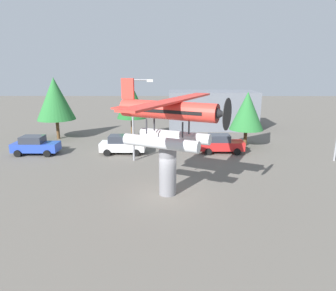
{
  "coord_description": "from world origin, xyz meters",
  "views": [
    {
      "loc": [
        0.15,
        -17.95,
        7.9
      ],
      "look_at": [
        0.0,
        3.0,
        2.46
      ],
      "focal_mm": 32.0,
      "sensor_mm": 36.0,
      "label": 1
    }
  ],
  "objects_px": {
    "display_pedestal": "(168,170)",
    "car_near_blue": "(35,145)",
    "storefront_building": "(212,110)",
    "car_mid_white": "(122,145)",
    "tree_west": "(55,99)",
    "floatplane_monument": "(170,118)",
    "streetlight_primary": "(135,114)",
    "tree_center_back": "(247,111)",
    "car_far_red": "(221,144)",
    "tree_east": "(132,101)"
  },
  "relations": [
    {
      "from": "display_pedestal",
      "to": "storefront_building",
      "type": "relative_size",
      "value": 0.29
    },
    {
      "from": "display_pedestal",
      "to": "car_mid_white",
      "type": "xyz_separation_m",
      "value": [
        -4.4,
        9.43,
        -0.76
      ]
    },
    {
      "from": "car_near_blue",
      "to": "tree_center_back",
      "type": "bearing_deg",
      "value": 9.59
    },
    {
      "from": "streetlight_primary",
      "to": "tree_center_back",
      "type": "distance_m",
      "value": 12.1
    },
    {
      "from": "tree_west",
      "to": "tree_east",
      "type": "distance_m",
      "value": 8.56
    },
    {
      "from": "display_pedestal",
      "to": "car_near_blue",
      "type": "distance_m",
      "value": 15.49
    },
    {
      "from": "floatplane_monument",
      "to": "tree_west",
      "type": "height_order",
      "value": "floatplane_monument"
    },
    {
      "from": "car_far_red",
      "to": "streetlight_primary",
      "type": "bearing_deg",
      "value": -161.17
    },
    {
      "from": "car_far_red",
      "to": "car_near_blue",
      "type": "bearing_deg",
      "value": -177.55
    },
    {
      "from": "car_mid_white",
      "to": "tree_east",
      "type": "xyz_separation_m",
      "value": [
        0.22,
        6.34,
        3.4
      ]
    },
    {
      "from": "tree_west",
      "to": "floatplane_monument",
      "type": "bearing_deg",
      "value": -50.59
    },
    {
      "from": "car_mid_white",
      "to": "tree_east",
      "type": "height_order",
      "value": "tree_east"
    },
    {
      "from": "display_pedestal",
      "to": "tree_center_back",
      "type": "bearing_deg",
      "value": 57.46
    },
    {
      "from": "car_far_red",
      "to": "tree_west",
      "type": "bearing_deg",
      "value": 162.14
    },
    {
      "from": "car_mid_white",
      "to": "streetlight_primary",
      "type": "bearing_deg",
      "value": -54.63
    },
    {
      "from": "car_near_blue",
      "to": "tree_east",
      "type": "bearing_deg",
      "value": 38.64
    },
    {
      "from": "car_near_blue",
      "to": "tree_west",
      "type": "bearing_deg",
      "value": 91.85
    },
    {
      "from": "car_far_red",
      "to": "tree_center_back",
      "type": "height_order",
      "value": "tree_center_back"
    },
    {
      "from": "floatplane_monument",
      "to": "storefront_building",
      "type": "relative_size",
      "value": 0.87
    },
    {
      "from": "car_near_blue",
      "to": "streetlight_primary",
      "type": "height_order",
      "value": "streetlight_primary"
    },
    {
      "from": "tree_center_back",
      "to": "car_near_blue",
      "type": "bearing_deg",
      "value": -170.41
    },
    {
      "from": "storefront_building",
      "to": "tree_east",
      "type": "distance_m",
      "value": 11.84
    },
    {
      "from": "car_mid_white",
      "to": "storefront_building",
      "type": "bearing_deg",
      "value": 51.14
    },
    {
      "from": "tree_center_back",
      "to": "storefront_building",
      "type": "bearing_deg",
      "value": 103.66
    },
    {
      "from": "tree_west",
      "to": "tree_east",
      "type": "height_order",
      "value": "tree_west"
    },
    {
      "from": "streetlight_primary",
      "to": "tree_center_back",
      "type": "relative_size",
      "value": 1.26
    },
    {
      "from": "display_pedestal",
      "to": "car_mid_white",
      "type": "distance_m",
      "value": 10.43
    },
    {
      "from": "display_pedestal",
      "to": "tree_west",
      "type": "xyz_separation_m",
      "value": [
        -12.72,
        15.57,
        2.93
      ]
    },
    {
      "from": "floatplane_monument",
      "to": "car_far_red",
      "type": "xyz_separation_m",
      "value": [
        4.9,
        9.91,
        -4.07
      ]
    },
    {
      "from": "storefront_building",
      "to": "car_far_red",
      "type": "bearing_deg",
      "value": -93.37
    },
    {
      "from": "storefront_building",
      "to": "tree_center_back",
      "type": "relative_size",
      "value": 2.04
    },
    {
      "from": "display_pedestal",
      "to": "tree_center_back",
      "type": "distance_m",
      "value": 15.05
    },
    {
      "from": "car_far_red",
      "to": "tree_west",
      "type": "height_order",
      "value": "tree_west"
    },
    {
      "from": "display_pedestal",
      "to": "car_far_red",
      "type": "height_order",
      "value": "display_pedestal"
    },
    {
      "from": "car_near_blue",
      "to": "streetlight_primary",
      "type": "xyz_separation_m",
      "value": [
        9.71,
        -1.91,
        3.26
      ]
    },
    {
      "from": "tree_west",
      "to": "tree_center_back",
      "type": "xyz_separation_m",
      "value": [
        20.74,
        -3.0,
        -0.92
      ]
    },
    {
      "from": "display_pedestal",
      "to": "car_far_red",
      "type": "bearing_deg",
      "value": 63.03
    },
    {
      "from": "car_near_blue",
      "to": "streetlight_primary",
      "type": "bearing_deg",
      "value": -11.15
    },
    {
      "from": "car_far_red",
      "to": "storefront_building",
      "type": "distance_m",
      "value": 12.27
    },
    {
      "from": "floatplane_monument",
      "to": "tree_east",
      "type": "distance_m",
      "value": 16.41
    },
    {
      "from": "floatplane_monument",
      "to": "tree_east",
      "type": "relative_size",
      "value": 1.59
    },
    {
      "from": "display_pedestal",
      "to": "streetlight_primary",
      "type": "height_order",
      "value": "streetlight_primary"
    },
    {
      "from": "display_pedestal",
      "to": "tree_east",
      "type": "bearing_deg",
      "value": 104.82
    },
    {
      "from": "car_far_red",
      "to": "tree_east",
      "type": "relative_size",
      "value": 0.68
    },
    {
      "from": "display_pedestal",
      "to": "car_near_blue",
      "type": "relative_size",
      "value": 0.78
    },
    {
      "from": "tree_center_back",
      "to": "streetlight_primary",
      "type": "bearing_deg",
      "value": -153.55
    },
    {
      "from": "storefront_building",
      "to": "tree_east",
      "type": "relative_size",
      "value": 1.84
    },
    {
      "from": "display_pedestal",
      "to": "car_near_blue",
      "type": "height_order",
      "value": "display_pedestal"
    },
    {
      "from": "streetlight_primary",
      "to": "storefront_building",
      "type": "distance_m",
      "value": 17.17
    },
    {
      "from": "floatplane_monument",
      "to": "streetlight_primary",
      "type": "distance_m",
      "value": 7.85
    }
  ]
}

